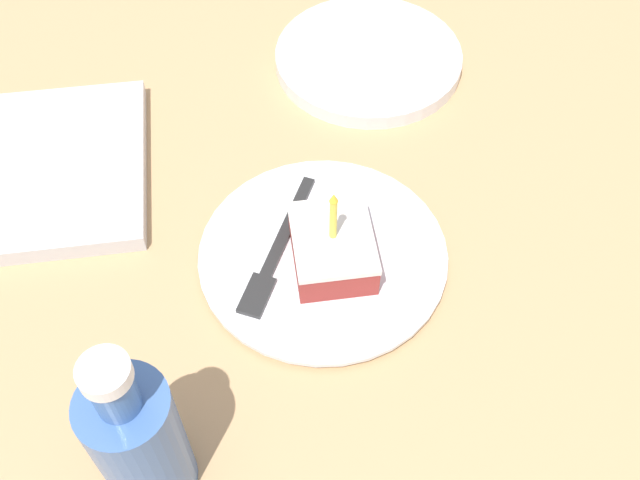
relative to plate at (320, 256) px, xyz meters
The scene contains 7 objects.
ground_plane 0.04m from the plate, 96.83° to the left, with size 2.40×2.40×0.04m.
plate is the anchor object (origin of this frame).
cake_slice 0.03m from the plate, 132.88° to the left, with size 0.08×0.09×0.10m.
fork 0.04m from the plate, ahead, with size 0.09×0.17×0.00m.
bottle 0.27m from the plate, 50.29° to the left, with size 0.07×0.07×0.19m.
side_plate 0.30m from the plate, 109.42° to the right, with size 0.23×0.23×0.02m.
marble_board 0.34m from the plate, 26.78° to the right, with size 0.27×0.23×0.02m.
Camera 1 is at (0.06, 0.40, 0.61)m, focal length 42.00 mm.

